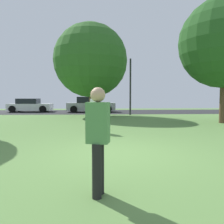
{
  "coord_description": "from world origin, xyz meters",
  "views": [
    {
      "loc": [
        -0.5,
        -5.73,
        1.48
      ],
      "look_at": [
        0.0,
        3.91,
        0.82
      ],
      "focal_mm": 35.88,
      "sensor_mm": 36.0,
      "label": 1
    }
  ],
  "objects_px": {
    "person_bystander": "(93,111)",
    "parked_car_silver": "(91,105)",
    "parked_car_white": "(30,106)",
    "maple_tree_near": "(91,61)",
    "street_lamp_post": "(130,87)",
    "oak_tree_left": "(224,43)",
    "person_thrower": "(98,137)"
  },
  "relations": [
    {
      "from": "person_bystander",
      "to": "street_lamp_post",
      "type": "relative_size",
      "value": 0.36
    },
    {
      "from": "person_bystander",
      "to": "oak_tree_left",
      "type": "bearing_deg",
      "value": -64.89
    },
    {
      "from": "parked_car_silver",
      "to": "street_lamp_post",
      "type": "bearing_deg",
      "value": -47.73
    },
    {
      "from": "person_bystander",
      "to": "parked_car_silver",
      "type": "distance_m",
      "value": 12.21
    },
    {
      "from": "person_thrower",
      "to": "street_lamp_post",
      "type": "xyz_separation_m",
      "value": [
        2.45,
        14.66,
        1.36
      ]
    },
    {
      "from": "parked_car_white",
      "to": "parked_car_silver",
      "type": "height_order",
      "value": "parked_car_silver"
    },
    {
      "from": "maple_tree_near",
      "to": "street_lamp_post",
      "type": "xyz_separation_m",
      "value": [
        3.13,
        0.81,
        -1.95
      ]
    },
    {
      "from": "maple_tree_near",
      "to": "parked_car_silver",
      "type": "xyz_separation_m",
      "value": [
        -0.2,
        4.48,
        -3.53
      ]
    },
    {
      "from": "person_bystander",
      "to": "parked_car_silver",
      "type": "xyz_separation_m",
      "value": [
        -0.62,
        12.19,
        -0.21
      ]
    },
    {
      "from": "maple_tree_near",
      "to": "person_bystander",
      "type": "distance_m",
      "value": 8.41
    },
    {
      "from": "oak_tree_left",
      "to": "street_lamp_post",
      "type": "xyz_separation_m",
      "value": [
        -4.43,
        5.73,
        -2.18
      ]
    },
    {
      "from": "parked_car_white",
      "to": "parked_car_silver",
      "type": "distance_m",
      "value": 5.92
    },
    {
      "from": "oak_tree_left",
      "to": "street_lamp_post",
      "type": "relative_size",
      "value": 1.54
    },
    {
      "from": "oak_tree_left",
      "to": "parked_car_white",
      "type": "bearing_deg",
      "value": 144.09
    },
    {
      "from": "parked_car_white",
      "to": "oak_tree_left",
      "type": "bearing_deg",
      "value": -35.91
    },
    {
      "from": "maple_tree_near",
      "to": "oak_tree_left",
      "type": "bearing_deg",
      "value": -33.02
    },
    {
      "from": "parked_car_silver",
      "to": "person_bystander",
      "type": "bearing_deg",
      "value": -87.11
    },
    {
      "from": "parked_car_silver",
      "to": "street_lamp_post",
      "type": "height_order",
      "value": "street_lamp_post"
    },
    {
      "from": "parked_car_silver",
      "to": "person_thrower",
      "type": "bearing_deg",
      "value": -87.23
    },
    {
      "from": "parked_car_white",
      "to": "street_lamp_post",
      "type": "distance_m",
      "value": 10.27
    },
    {
      "from": "maple_tree_near",
      "to": "person_bystander",
      "type": "xyz_separation_m",
      "value": [
        0.41,
        -7.71,
        -3.31
      ]
    },
    {
      "from": "person_bystander",
      "to": "street_lamp_post",
      "type": "height_order",
      "value": "street_lamp_post"
    },
    {
      "from": "maple_tree_near",
      "to": "parked_car_white",
      "type": "relative_size",
      "value": 1.74
    },
    {
      "from": "parked_car_silver",
      "to": "street_lamp_post",
      "type": "relative_size",
      "value": 1.01
    },
    {
      "from": "street_lamp_post",
      "to": "parked_car_silver",
      "type": "bearing_deg",
      "value": 132.27
    },
    {
      "from": "maple_tree_near",
      "to": "parked_car_white",
      "type": "distance_m",
      "value": 8.66
    },
    {
      "from": "person_bystander",
      "to": "maple_tree_near",
      "type": "bearing_deg",
      "value": 6.84
    },
    {
      "from": "person_thrower",
      "to": "person_bystander",
      "type": "height_order",
      "value": "person_thrower"
    },
    {
      "from": "parked_car_white",
      "to": "street_lamp_post",
      "type": "relative_size",
      "value": 0.89
    },
    {
      "from": "person_thrower",
      "to": "maple_tree_near",
      "type": "bearing_deg",
      "value": -72.98
    },
    {
      "from": "person_bystander",
      "to": "parked_car_white",
      "type": "height_order",
      "value": "person_bystander"
    },
    {
      "from": "oak_tree_left",
      "to": "maple_tree_near",
      "type": "height_order",
      "value": "maple_tree_near"
    }
  ]
}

